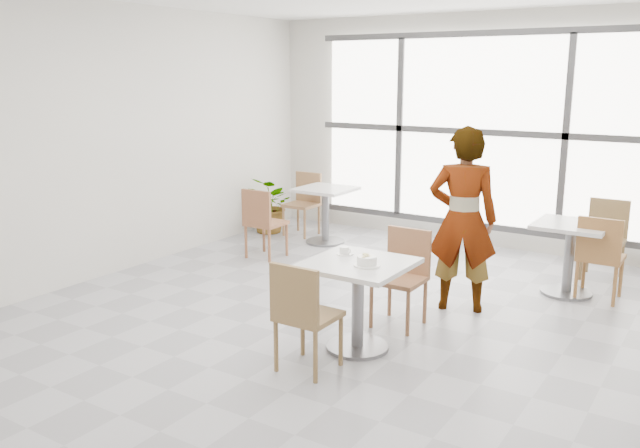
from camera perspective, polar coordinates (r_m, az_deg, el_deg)
The scene contains 17 objects.
floor at distance 6.07m, azimuth 1.56°, elevation -8.70°, with size 7.00×7.00×0.00m, color #9E9EA5.
wall_back at distance 8.86m, azimuth 13.61°, elevation 7.79°, with size 6.00×6.00×0.00m, color silver.
wall_left at distance 7.68m, azimuth -17.99°, elevation 6.79°, with size 7.00×7.00×0.00m, color silver.
window at distance 8.80m, azimuth 13.47°, elevation 7.77°, with size 4.60×0.07×2.52m.
main_table at distance 5.40m, azimuth 3.30°, elevation -5.60°, with size 0.80×0.80×0.75m.
chair_near at distance 4.98m, azimuth -1.53°, elevation -7.47°, with size 0.42×0.42×0.87m.
chair_far at distance 6.01m, azimuth 7.22°, elevation -3.99°, with size 0.42×0.42×0.87m.
oatmeal_bowl at distance 5.21m, azimuth 4.08°, elevation -3.18°, with size 0.21×0.21×0.10m.
coffee_cup at distance 5.53m, azimuth 2.14°, elevation -2.36°, with size 0.16×0.13×0.07m.
person at distance 6.36m, azimuth 12.25°, elevation 0.35°, with size 0.65×0.42×1.77m, color black.
bg_table_left at distance 8.81m, azimuth 0.47°, elevation 1.46°, with size 0.70×0.70×0.75m.
bg_table_right at distance 7.21m, azimuth 20.79°, elevation -1.98°, with size 0.70×0.70×0.75m.
bg_chair_left_near at distance 8.07m, azimuth -5.04°, elevation 0.45°, with size 0.42×0.42×0.87m.
bg_chair_left_far at distance 9.30m, azimuth -1.35°, elevation 2.16°, with size 0.42×0.42×0.87m.
bg_chair_right_near at distance 7.10m, azimuth 23.05°, elevation -2.29°, with size 0.42×0.42×0.87m.
bg_chair_right_far at distance 7.97m, azimuth 23.47°, elevation -0.75°, with size 0.42×0.42×0.87m.
plant_left at distance 9.41m, azimuth -4.27°, elevation 1.66°, with size 0.73×0.63×0.81m, color #43713F.
Camera 1 is at (2.93, -4.83, 2.24)m, focal length 36.99 mm.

